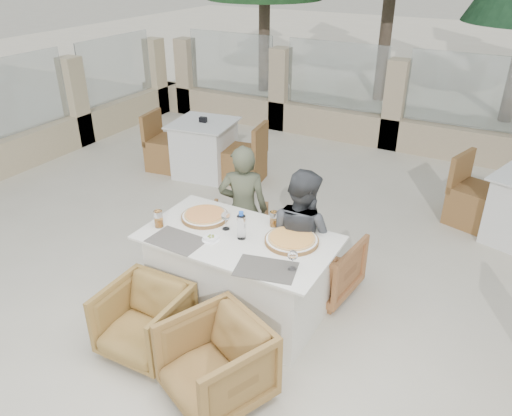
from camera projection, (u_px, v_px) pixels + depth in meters
The scene contains 22 objects.
ground at pixel (237, 316), 4.40m from camera, with size 80.00×80.00×0.00m, color beige.
sand_patch at pixel (473, 53), 15.22m from camera, with size 30.00×16.00×0.01m, color #FAECCC.
perimeter_wall_far at pixel (395, 99), 7.74m from camera, with size 10.00×0.34×1.60m, color tan, non-canonical shape.
perimeter_wall_left at pixel (20, 112), 7.13m from camera, with size 0.34×7.00×1.60m, color #C1B088, non-canonical shape.
dining_table at pixel (239, 275), 4.29m from camera, with size 1.60×0.90×0.77m, color silver, non-canonical shape.
placemat_near_left at pixel (177, 240), 4.06m from camera, with size 0.45×0.30×0.00m, color #5B554E.
placemat_near_right at pixel (266, 269), 3.70m from camera, with size 0.45×0.30×0.00m, color #4F4B44.
pizza_left at pixel (205, 216), 4.38m from camera, with size 0.42×0.42×0.05m, color #DE581E.
pizza_right at pixel (292, 239), 4.02m from camera, with size 0.44×0.44×0.06m, color orange.
water_bottle at pixel (241, 225), 4.04m from camera, with size 0.07×0.07×0.25m, color #ADC7E3.
wine_glass_centre at pixel (226, 219), 4.18m from camera, with size 0.08×0.08×0.18m, color silver, non-canonical shape.
wine_glass_corner at pixel (293, 259), 3.65m from camera, with size 0.08×0.08×0.18m, color white, non-canonical shape.
beer_glass_left at pixel (159, 219), 4.23m from camera, with size 0.07×0.07×0.15m, color orange.
beer_glass_right at pixel (274, 219), 4.24m from camera, with size 0.07×0.07×0.14m, color orange.
olive_dish at pixel (211, 238), 4.06m from camera, with size 0.11×0.11×0.04m, color white, non-canonical shape.
armchair_far_left at pixel (238, 234), 5.14m from camera, with size 0.58×0.59×0.54m, color olive.
armchair_far_right at pixel (322, 263), 4.61m from camera, with size 0.63×0.64×0.59m, color #976037.
armchair_near_left at pixel (144, 321), 3.92m from camera, with size 0.61×0.63×0.57m, color olive.
armchair_near_right at pixel (216, 363), 3.49m from camera, with size 0.65×0.67×0.61m, color olive.
diner_left at pixel (243, 210), 4.79m from camera, with size 0.48×0.31×1.30m, color #4A4F39.
diner_right at pixel (300, 238), 4.34m from camera, with size 0.63×0.49×1.29m, color #3E4044.
bg_table_a at pixel (205, 149), 6.98m from camera, with size 1.64×0.82×0.77m, color silver, non-canonical shape.
Camera 1 is at (1.83, -2.93, 2.89)m, focal length 35.00 mm.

